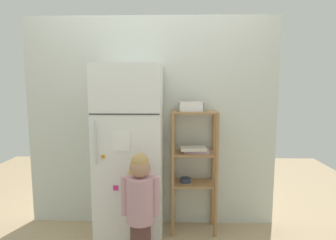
{
  "coord_description": "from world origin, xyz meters",
  "views": [
    {
      "loc": [
        0.26,
        -2.59,
        1.48
      ],
      "look_at": [
        0.18,
        0.02,
        1.15
      ],
      "focal_mm": 30.46,
      "sensor_mm": 36.0,
      "label": 1
    }
  ],
  "objects_px": {
    "pantry_shelf_unit": "(194,160)",
    "fruit_bin": "(191,107)",
    "refrigerator": "(130,154)",
    "child_standing": "(140,199)"
  },
  "relations": [
    {
      "from": "child_standing",
      "to": "fruit_bin",
      "type": "distance_m",
      "value": 1.01
    },
    {
      "from": "pantry_shelf_unit",
      "to": "fruit_bin",
      "type": "xyz_separation_m",
      "value": [
        -0.03,
        0.02,
        0.52
      ]
    },
    {
      "from": "pantry_shelf_unit",
      "to": "fruit_bin",
      "type": "distance_m",
      "value": 0.52
    },
    {
      "from": "refrigerator",
      "to": "child_standing",
      "type": "relative_size",
      "value": 1.74
    },
    {
      "from": "refrigerator",
      "to": "pantry_shelf_unit",
      "type": "xyz_separation_m",
      "value": [
        0.61,
        0.13,
        -0.1
      ]
    },
    {
      "from": "fruit_bin",
      "to": "refrigerator",
      "type": "bearing_deg",
      "value": -164.65
    },
    {
      "from": "refrigerator",
      "to": "pantry_shelf_unit",
      "type": "distance_m",
      "value": 0.63
    },
    {
      "from": "refrigerator",
      "to": "pantry_shelf_unit",
      "type": "relative_size",
      "value": 1.36
    },
    {
      "from": "fruit_bin",
      "to": "pantry_shelf_unit",
      "type": "bearing_deg",
      "value": -33.42
    },
    {
      "from": "child_standing",
      "to": "pantry_shelf_unit",
      "type": "height_order",
      "value": "pantry_shelf_unit"
    }
  ]
}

